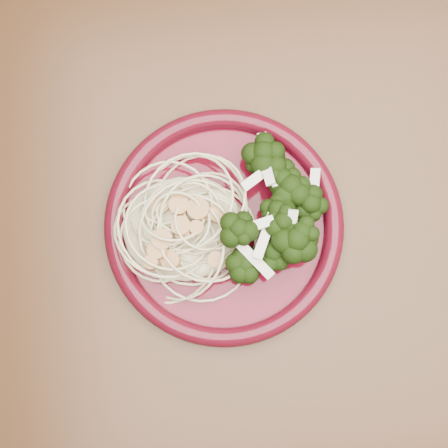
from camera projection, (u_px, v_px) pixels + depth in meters
dining_table at (279, 192)px, 0.73m from camera, size 1.20×0.80×0.75m
dinner_plate at (224, 226)px, 0.62m from camera, size 0.24×0.24×0.02m
spaghetti_pile at (183, 227)px, 0.61m from camera, size 0.12×0.11×0.03m
scallop_cluster at (180, 223)px, 0.58m from camera, size 0.10×0.10×0.03m
broccoli_pile at (275, 219)px, 0.60m from camera, size 0.08×0.14×0.05m
onion_garnish at (278, 214)px, 0.57m from camera, size 0.06×0.09×0.05m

